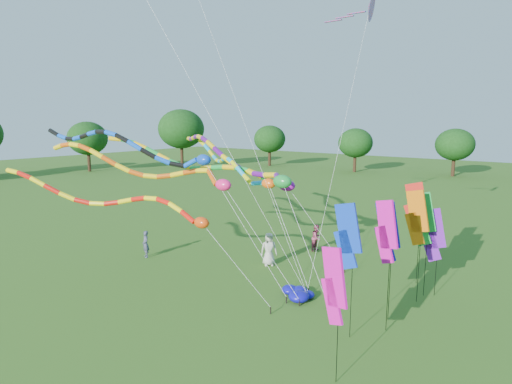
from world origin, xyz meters
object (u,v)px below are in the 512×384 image
Objects in this scene: blue_nylon_heap at (298,293)px; person_a at (269,249)px; tube_kite_red at (126,203)px; tube_kite_orange at (157,170)px; person_c at (317,238)px; person_b at (146,244)px.

blue_nylon_heap is 0.72× the size of person_a.
tube_kite_orange is at bearing 61.47° from tube_kite_red.
tube_kite_orange is 11.01m from person_c.
tube_kite_orange is at bearing -160.31° from person_a.
person_c is (3.71, 10.90, -3.43)m from tube_kite_red.
tube_kite_red is at bearing -23.64° from person_b.
tube_kite_orange is 7.90× the size of person_b.
person_a is at bearing 168.85° from person_c.
tube_kite_red is at bearing 161.79° from person_c.
tube_kite_red is at bearing -147.26° from blue_nylon_heap.
person_b is at bearing 161.95° from person_a.
tube_kite_orange reaches higher than blue_nylon_heap.
blue_nylon_heap is at bearing 24.79° from person_b.
person_b is (-6.53, -3.24, -0.13)m from person_a.
tube_kite_orange is 7.63m from person_a.
person_c is (3.43, 9.29, -4.82)m from tube_kite_orange.
person_a reaches higher than person_c.
blue_nylon_heap is at bearing 7.12° from tube_kite_orange.
tube_kite_red reaches higher than person_c.
person_b is (-3.91, 2.15, -4.85)m from tube_kite_orange.
tube_kite_orange reaches higher than person_a.
person_a is (2.62, 5.39, -4.72)m from tube_kite_orange.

